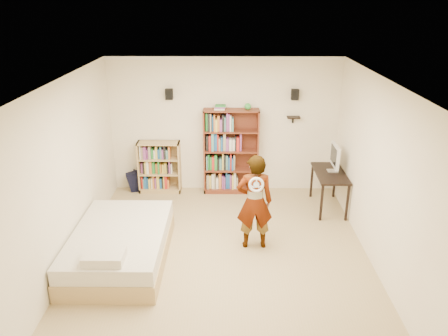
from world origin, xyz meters
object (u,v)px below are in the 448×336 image
at_px(low_bookshelf, 160,167).
at_px(daybed, 120,242).
at_px(tall_bookshelf, 231,152).
at_px(computer_desk, 329,190).
at_px(person, 254,202).

height_order(low_bookshelf, daybed, low_bookshelf).
distance_m(tall_bookshelf, daybed, 3.07).
height_order(tall_bookshelf, daybed, tall_bookshelf).
distance_m(low_bookshelf, computer_desk, 3.36).
bearing_deg(person, daybed, 8.46).
relative_size(computer_desk, person, 0.68).
bearing_deg(computer_desk, tall_bookshelf, 158.00).
bearing_deg(computer_desk, person, -137.28).
height_order(tall_bookshelf, low_bookshelf, tall_bookshelf).
distance_m(tall_bookshelf, person, 2.13).
bearing_deg(computer_desk, low_bookshelf, 167.27).
bearing_deg(tall_bookshelf, person, -80.36).
bearing_deg(tall_bookshelf, daybed, -123.78).
xyz_separation_m(low_bookshelf, person, (1.80, -2.10, 0.25)).
height_order(computer_desk, daybed, computer_desk).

